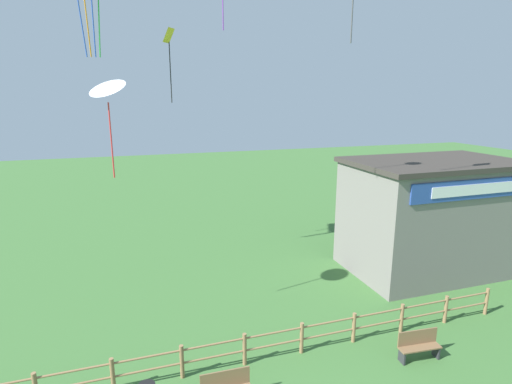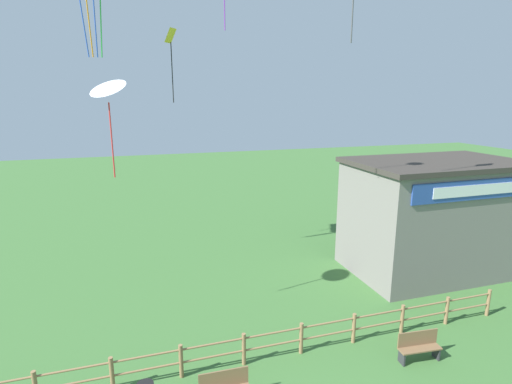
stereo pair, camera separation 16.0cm
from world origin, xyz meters
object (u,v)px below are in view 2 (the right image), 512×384
object	(u,v)px
park_bench_by_building	(419,346)
kite_yellow_diamond	(171,53)
seaside_building	(433,216)
kite_white_delta	(108,89)

from	to	relation	value
park_bench_by_building	kite_yellow_diamond	world-z (taller)	kite_yellow_diamond
seaside_building	kite_white_delta	size ratio (longest dim) A/B	2.50
seaside_building	kite_yellow_diamond	xyz separation A→B (m)	(-12.44, 5.32, 8.17)
seaside_building	kite_yellow_diamond	size ratio (longest dim) A/B	2.38
kite_yellow_diamond	park_bench_by_building	bearing A→B (deg)	-59.59
kite_yellow_diamond	kite_white_delta	bearing A→B (deg)	-113.10
park_bench_by_building	kite_white_delta	xyz separation A→B (m)	(-9.66, 4.79, 8.64)
seaside_building	kite_white_delta	bearing A→B (deg)	-174.62
kite_yellow_diamond	seaside_building	bearing A→B (deg)	-23.15
kite_white_delta	kite_yellow_diamond	world-z (taller)	kite_yellow_diamond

